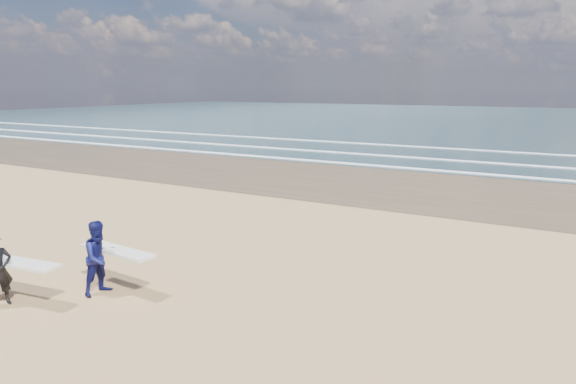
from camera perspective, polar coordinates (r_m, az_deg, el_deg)
The scene contains 2 objects.
surfer_near at distance 13.38m, azimuth -29.23°, elevation -7.49°, with size 2.25×1.09×1.66m.
surfer_far at distance 13.12m, azimuth -20.04°, elevation -6.79°, with size 2.23×1.16×1.79m.
Camera 1 is at (10.55, -7.21, 4.92)m, focal length 32.00 mm.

